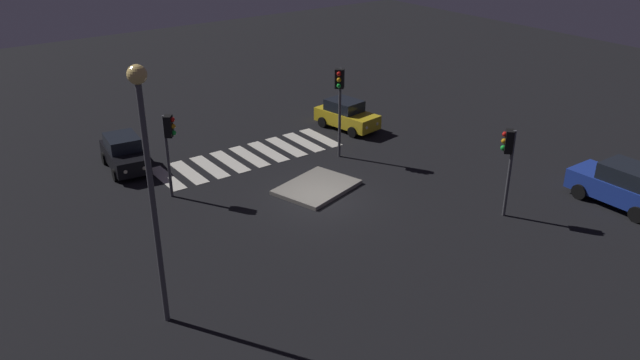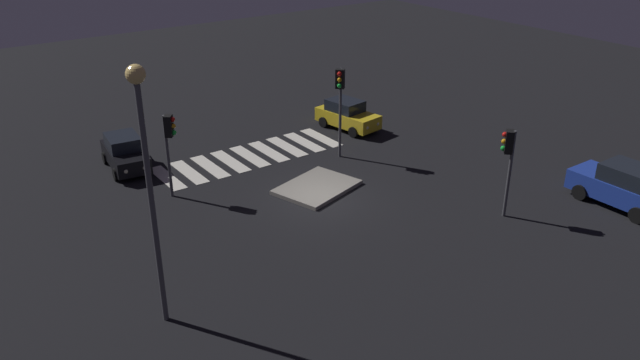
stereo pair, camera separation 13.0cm
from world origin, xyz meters
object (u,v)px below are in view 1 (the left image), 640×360
(traffic_light_west, at_px, (508,152))
(street_lamp, at_px, (147,159))
(traffic_island, at_px, (317,187))
(traffic_light_south, at_px, (340,92))
(traffic_light_east, at_px, (169,136))
(car_black, at_px, (124,153))
(car_yellow, at_px, (346,115))
(car_blue, at_px, (623,185))

(traffic_light_west, bearing_deg, street_lamp, 40.03)
(traffic_island, distance_m, traffic_light_south, 5.25)
(traffic_island, relative_size, traffic_light_west, 1.08)
(traffic_island, relative_size, traffic_light_east, 1.08)
(traffic_island, height_order, traffic_light_east, traffic_light_east)
(car_black, relative_size, traffic_light_south, 0.84)
(street_lamp, bearing_deg, traffic_island, -152.33)
(traffic_light_south, xyz_separation_m, traffic_light_east, (8.79, -0.77, -0.62))
(car_yellow, bearing_deg, car_black, -107.98)
(traffic_island, relative_size, car_blue, 0.95)
(car_blue, distance_m, traffic_light_west, 5.95)
(car_blue, xyz_separation_m, street_lamp, (19.55, -4.12, 4.73))
(traffic_light_east, bearing_deg, car_black, 137.83)
(car_blue, relative_size, car_black, 1.12)
(traffic_light_west, distance_m, street_lamp, 14.86)
(traffic_island, bearing_deg, traffic_light_east, -29.24)
(car_black, distance_m, traffic_light_south, 11.09)
(traffic_island, height_order, car_blue, car_blue)
(car_blue, distance_m, car_black, 23.27)
(traffic_light_south, xyz_separation_m, street_lamp, (12.82, 7.47, 2.13))
(traffic_light_west, relative_size, traffic_light_south, 0.82)
(traffic_light_east, height_order, street_lamp, street_lamp)
(traffic_light_west, xyz_separation_m, street_lamp, (14.51, -1.65, 2.75))
(car_blue, height_order, car_yellow, car_blue)
(traffic_island, bearing_deg, car_black, -50.19)
(car_yellow, relative_size, traffic_light_east, 1.04)
(car_blue, distance_m, traffic_light_south, 13.66)
(car_black, xyz_separation_m, street_lamp, (3.38, 12.62, 4.86))
(street_lamp, bearing_deg, traffic_light_south, -149.76)
(car_black, bearing_deg, traffic_light_east, 14.97)
(car_black, height_order, traffic_light_south, traffic_light_south)
(car_yellow, bearing_deg, car_blue, 5.00)
(traffic_light_west, relative_size, street_lamp, 0.46)
(street_lamp, bearing_deg, car_black, -105.01)
(car_yellow, height_order, street_lamp, street_lamp)
(traffic_light_east, bearing_deg, car_blue, 0.99)
(car_blue, distance_m, traffic_light_east, 19.94)
(car_yellow, relative_size, street_lamp, 0.48)
(traffic_island, distance_m, car_blue, 13.52)
(car_blue, relative_size, traffic_light_west, 1.15)
(car_blue, height_order, car_black, car_blue)
(traffic_island, xyz_separation_m, traffic_light_east, (5.65, -3.16, 2.84))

